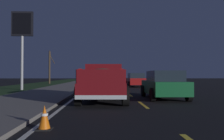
% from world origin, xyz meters
% --- Properties ---
extents(ground, '(144.00, 144.00, 0.00)m').
position_xyz_m(ground, '(27.00, 0.00, 0.00)').
color(ground, black).
extents(sidewalk_shoulder, '(108.00, 4.00, 0.12)m').
position_xyz_m(sidewalk_shoulder, '(27.00, 5.70, 0.06)').
color(sidewalk_shoulder, slate).
rests_on(sidewalk_shoulder, ground).
extents(grass_verge, '(108.00, 6.00, 0.01)m').
position_xyz_m(grass_verge, '(27.00, 10.70, 0.00)').
color(grass_verge, '#1E3819').
rests_on(grass_verge, ground).
extents(lane_markings, '(108.00, 3.54, 0.01)m').
position_xyz_m(lane_markings, '(28.60, 2.55, 0.00)').
color(lane_markings, yellow).
rests_on(lane_markings, ground).
extents(pickup_truck, '(5.48, 2.40, 1.87)m').
position_xyz_m(pickup_truck, '(11.22, 1.75, 0.98)').
color(pickup_truck, maroon).
rests_on(pickup_truck, ground).
extents(sedan_red, '(4.42, 2.06, 1.54)m').
position_xyz_m(sedan_red, '(25.73, -1.87, 0.78)').
color(sedan_red, maroon).
rests_on(sedan_red, ground).
extents(sedan_green, '(4.42, 2.06, 1.54)m').
position_xyz_m(sedan_green, '(12.35, -1.60, 0.78)').
color(sedan_green, '#14592D').
rests_on(sedan_green, ground).
extents(gas_price_sign, '(0.27, 1.90, 7.01)m').
position_xyz_m(gas_price_sign, '(20.61, 9.03, 5.27)').
color(gas_price_sign, '#99999E').
rests_on(gas_price_sign, ground).
extents(bare_tree_far, '(1.31, 0.84, 5.25)m').
position_xyz_m(bare_tree_far, '(36.48, 10.22, 2.66)').
color(bare_tree_far, '#423323').
rests_on(bare_tree_far, ground).
extents(traffic_cone_near, '(0.36, 0.36, 0.58)m').
position_xyz_m(traffic_cone_near, '(5.11, 3.14, 0.28)').
color(traffic_cone_near, black).
rests_on(traffic_cone_near, ground).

